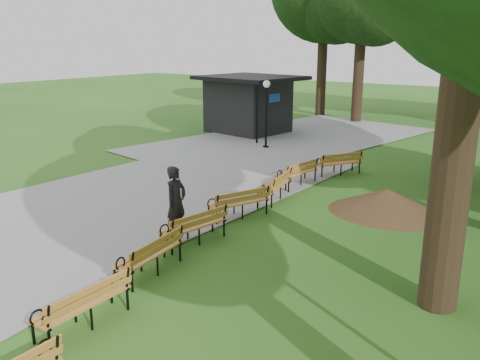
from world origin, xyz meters
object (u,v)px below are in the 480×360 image
Objects in this scene: bench_5 at (274,186)px; bench_6 at (296,173)px; kiosk at (248,104)px; bench_2 at (149,254)px; bench_1 at (82,303)px; lamp_post at (266,100)px; bench_3 at (193,226)px; bench_7 at (338,163)px; bench_4 at (238,202)px; person at (176,202)px; dirt_mound at (387,201)px.

bench_5 is 1.00× the size of bench_6.
kiosk is 17.48m from bench_2.
kiosk is 2.55× the size of bench_5.
bench_2 is at bearing 14.35° from bench_6.
kiosk is 2.55× the size of bench_2.
kiosk is 19.63m from bench_1.
bench_2 is (-0.56, 2.13, 0.00)m from bench_1.
bench_6 is (4.19, -4.63, -1.79)m from lamp_post.
lamp_post is 1.63× the size of bench_3.
kiosk reaches higher than bench_7.
lamp_post reaches higher than bench_6.
bench_4 is at bearing -170.48° from bench_1.
lamp_post is at bearing 17.41° from person.
dirt_mound is 5.79m from bench_3.
bench_3 is at bearing 30.49° from bench_7.
bench_5 is 1.81m from bench_6.
lamp_post is at bearing -165.17° from bench_2.
bench_5 is (7.53, -9.46, -1.08)m from kiosk.
bench_3 and bench_6 have the same top height.
kiosk reaches higher than bench_2.
lamp_post is 9.73m from bench_4.
bench_2 is 1.00× the size of bench_6.
lamp_post reaches higher than bench_2.
kiosk reaches higher than bench_1.
lamp_post is (-4.04, 10.47, 1.32)m from person.
bench_4 and bench_7 have the same top height.
person is 4.39m from bench_1.
kiosk is 1.72× the size of dirt_mound.
lamp_post is 11.70m from bench_3.
dirt_mound is 1.48× the size of bench_3.
bench_1 and bench_5 have the same top height.
lamp_post is 13.51m from bench_2.
bench_2 is at bearing -67.98° from lamp_post.
bench_1 is (5.58, -14.54, -1.79)m from lamp_post.
lamp_post is 1.10× the size of dirt_mound.
kiosk is at bearing -153.74° from bench_5.
bench_7 is (0.06, 8.12, 0.00)m from bench_3.
kiosk is 2.55× the size of bench_3.
bench_6 is at bearing 163.86° from dirt_mound.
lamp_post is at bearing -129.57° from bench_6.
person reaches higher than bench_3.
person reaches higher than bench_7.
kiosk is 12.14m from bench_5.
bench_7 is at bearing -160.71° from bench_4.
bench_6 is (-0.48, 5.94, 0.00)m from bench_3.
bench_3 is (0.64, -0.11, -0.47)m from person.
bench_3 reaches higher than dirt_mound.
bench_1 is at bearing 16.23° from bench_6.
dirt_mound is 7.28m from bench_2.
person is 0.65× the size of dirt_mound.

